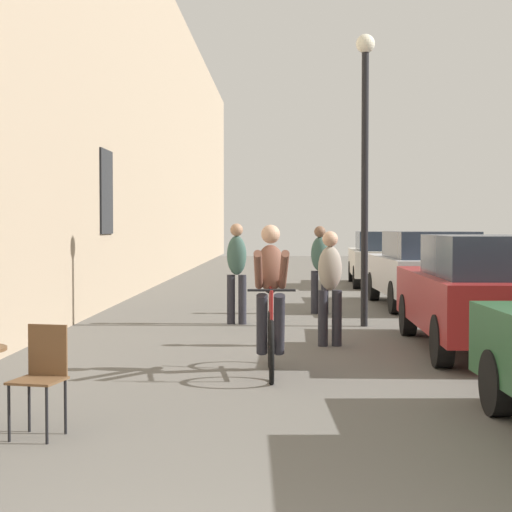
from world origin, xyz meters
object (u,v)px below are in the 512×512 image
Objects in this scene: cyclist_on_bicycle at (271,303)px; parked_car_third at (425,268)px; pedestrian_far at (320,264)px; parked_car_fourth at (383,257)px; street_lamp at (365,142)px; pedestrian_near at (330,282)px; cafe_chair_mid_toward_street at (42,372)px; pedestrian_mid at (237,267)px; parked_car_second at (487,291)px.

cyclist_on_bicycle is 8.39m from parked_car_third.
pedestrian_far reaches higher than parked_car_fourth.
street_lamp is 10.04m from parked_car_fourth.
parked_car_fourth is (2.21, 11.99, -0.11)m from pedestrian_near.
street_lamp reaches higher than cafe_chair_mid_toward_street.
pedestrian_mid reaches higher than pedestrian_far.
parked_car_third is at bearing 68.28° from cyclist_on_bicycle.
pedestrian_far is 2.99m from street_lamp.
pedestrian_mid is at bearing -131.01° from pedestrian_far.
pedestrian_mid is (1.16, 7.64, 0.46)m from cafe_chair_mid_toward_street.
street_lamp is at bearing -98.81° from parked_car_fourth.
parked_car_second is at bearing -40.19° from pedestrian_mid.
parked_car_second is (1.37, -2.76, -2.29)m from street_lamp.
cyclist_on_bicycle reaches higher than pedestrian_near.
parked_car_fourth is at bearing 89.44° from parked_car_second.
pedestrian_near is 0.37× the size of parked_car_fourth.
cafe_chair_mid_toward_street is 7.74m from pedestrian_mid.
cyclist_on_bicycle is at bearing -111.72° from parked_car_third.
parked_car_second is (3.55, -3.00, -0.16)m from pedestrian_mid.
pedestrian_near is at bearing 62.75° from cafe_chair_mid_toward_street.
cyclist_on_bicycle is at bearing -82.11° from pedestrian_mid.
parked_car_fourth is at bearing 68.74° from pedestrian_mid.
parked_car_second is at bearing -63.54° from street_lamp.
pedestrian_mid is at bearing -111.26° from parked_car_fourth.
parked_car_third is at bearing 65.41° from cafe_chair_mid_toward_street.
parked_car_third is (3.11, 7.80, 0.01)m from cyclist_on_bicycle.
cafe_chair_mid_toward_street is 0.53× the size of pedestrian_far.
street_lamp is at bearing -6.16° from pedestrian_mid.
pedestrian_near is 12.20m from parked_car_fourth.
parked_car_third reaches higher than parked_car_second.
parked_car_third reaches higher than cafe_chair_mid_toward_street.
cyclist_on_bicycle is (1.81, 2.94, 0.29)m from cafe_chair_mid_toward_street.
parked_car_fourth is (3.67, 9.42, -0.18)m from pedestrian_mid.
pedestrian_mid reaches higher than parked_car_second.
pedestrian_mid reaches higher than cafe_chair_mid_toward_street.
cafe_chair_mid_toward_street is 5.72m from pedestrian_near.
cafe_chair_mid_toward_street is at bearing -117.25° from pedestrian_near.
cyclist_on_bicycle is 1.01× the size of pedestrian_mid.
pedestrian_mid is 0.35× the size of street_lamp.
pedestrian_near is 6.11m from parked_car_third.
parked_car_third is at bearing 64.51° from street_lamp.
cafe_chair_mid_toward_street is 0.55× the size of pedestrian_near.
street_lamp reaches higher than parked_car_fourth.
pedestrian_far is 0.38× the size of parked_car_third.
pedestrian_far is at bearing -105.68° from parked_car_fourth.
pedestrian_near reaches higher than cafe_chair_mid_toward_street.
cafe_chair_mid_toward_street is at bearing -98.59° from pedestrian_mid.
pedestrian_mid is at bearing -140.54° from parked_car_third.
parked_car_fourth is at bearing 79.56° from pedestrian_near.
cyclist_on_bicycle is 14.44m from parked_car_fourth.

